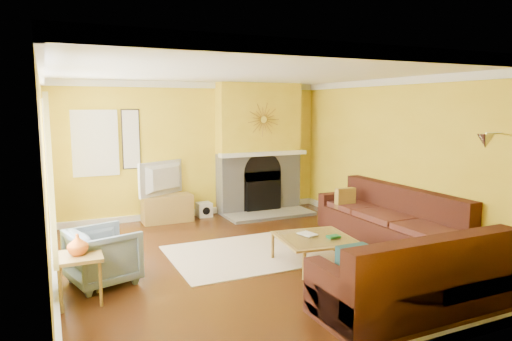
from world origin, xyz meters
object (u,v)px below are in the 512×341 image
side_table (80,279)px  media_console (167,208)px  coffee_table (315,250)px  armchair (103,256)px  sectional_sofa (356,231)px

side_table → media_console: bearing=60.8°
coffee_table → armchair: (-2.81, 0.52, 0.16)m
sectional_sofa → coffee_table: size_ratio=3.93×
media_console → armchair: 3.11m
coffee_table → side_table: 3.13m
armchair → media_console: bearing=-44.2°
sectional_sofa → side_table: (-3.70, 0.19, -0.17)m
media_console → side_table: size_ratio=1.69×
media_console → side_table: side_table is taller
sectional_sofa → armchair: sectional_sofa is taller
coffee_table → armchair: 2.86m
coffee_table → sectional_sofa: bearing=-15.9°
armchair → side_table: bearing=131.8°
coffee_table → media_console: 3.51m
media_console → side_table: 3.69m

